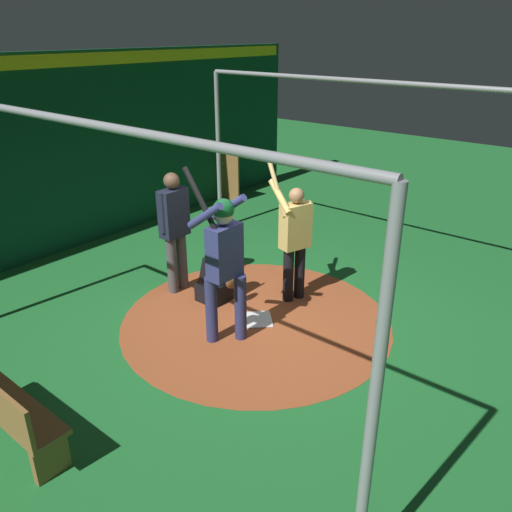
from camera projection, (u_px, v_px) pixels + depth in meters
name	position (u px, v px, depth m)	size (l,w,h in m)	color
ground_plane	(256.00, 320.00, 6.91)	(27.82, 27.82, 0.00)	#1E6B2D
dirt_circle	(256.00, 320.00, 6.91)	(3.61, 3.61, 0.01)	#9E4C28
home_plate	(256.00, 319.00, 6.91)	(0.42, 0.42, 0.01)	white
batter	(224.00, 257.00, 6.04)	(0.68, 0.49, 2.18)	navy
catcher	(216.00, 278.00, 7.27)	(0.58, 0.40, 0.93)	black
umpire	(175.00, 226.00, 7.33)	(0.23, 0.49, 1.80)	#4C4C51
visitor	(295.00, 237.00, 7.09)	(0.63, 0.51, 2.04)	black
back_wall	(63.00, 154.00, 8.69)	(0.22, 11.82, 3.29)	#0C3D26
cage_frame	(256.00, 169.00, 6.07)	(5.65, 4.68, 2.96)	gray
bat_rack	(226.00, 178.00, 11.70)	(0.82, 0.20, 1.05)	olive
bench	(3.00, 407.00, 4.68)	(1.51, 0.36, 0.85)	olive
baseball_0	(223.00, 299.00, 7.36)	(0.07, 0.07, 0.07)	white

